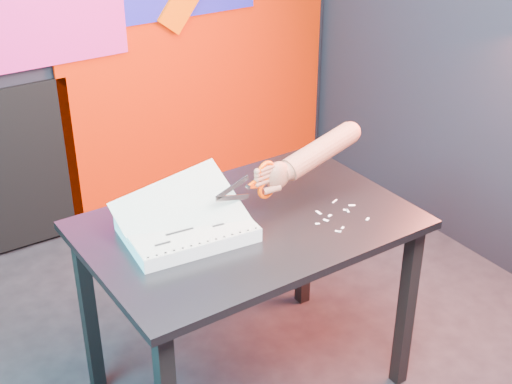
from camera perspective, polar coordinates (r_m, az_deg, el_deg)
room at (r=2.23m, az=-0.84°, el=10.82°), size 3.01×3.01×2.71m
backdrop at (r=3.63m, az=-12.76°, el=10.63°), size 2.88×0.05×2.08m
work_table at (r=2.54m, az=-0.63°, el=-4.26°), size 1.14×0.76×0.75m
printout_stack at (r=2.41m, az=-5.55°, el=-2.91°), size 0.44×0.34×0.22m
scissors at (r=2.46m, az=0.51°, el=0.86°), size 0.26×0.03×0.15m
hand_forearm at (r=2.59m, az=4.61°, el=3.00°), size 0.49×0.12×0.16m
paper_clippings at (r=2.54m, az=6.58°, el=-1.85°), size 0.21×0.19×0.00m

